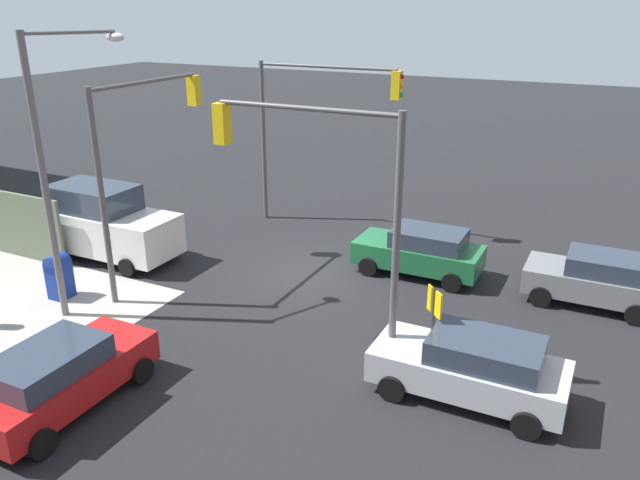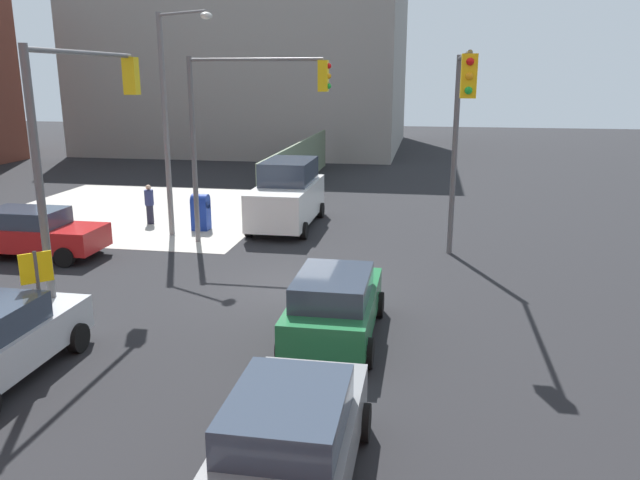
% 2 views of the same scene
% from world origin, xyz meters
% --- Properties ---
extents(ground_plane, '(120.00, 120.00, 0.00)m').
position_xyz_m(ground_plane, '(0.00, 0.00, 0.00)').
color(ground_plane, black).
extents(traffic_signal_nw_corner, '(5.00, 0.36, 6.50)m').
position_xyz_m(traffic_signal_nw_corner, '(-2.61, 4.50, 4.60)').
color(traffic_signal_nw_corner, '#59595B').
rests_on(traffic_signal_nw_corner, ground).
extents(traffic_signal_se_corner, '(6.02, 0.36, 6.50)m').
position_xyz_m(traffic_signal_se_corner, '(2.18, -4.50, 4.66)').
color(traffic_signal_se_corner, '#59595B').
rests_on(traffic_signal_se_corner, ground).
extents(traffic_signal_ne_corner, '(0.36, 4.99, 6.50)m').
position_xyz_m(traffic_signal_ne_corner, '(4.50, 2.62, 4.60)').
color(traffic_signal_ne_corner, '#59595B').
rests_on(traffic_signal_ne_corner, ground).
extents(street_lamp_corner, '(1.49, 2.41, 8.00)m').
position_xyz_m(street_lamp_corner, '(5.03, 5.47, 4.70)').
color(street_lamp_corner, slate).
rests_on(street_lamp_corner, ground).
extents(warning_sign_two_way, '(0.48, 0.48, 2.40)m').
position_xyz_m(warning_sign_two_way, '(-5.40, 4.17, 1.64)').
color(warning_sign_two_way, '#4C4C4C').
rests_on(warning_sign_two_way, ground).
extents(mailbox_blue, '(0.56, 0.64, 1.43)m').
position_xyz_m(mailbox_blue, '(6.20, 5.00, 0.76)').
color(mailbox_blue, navy).
rests_on(mailbox_blue, ground).
extents(hatchback_green, '(4.20, 2.02, 1.62)m').
position_xyz_m(hatchback_green, '(-3.25, -1.70, 0.84)').
color(hatchback_green, '#1E6638').
rests_on(hatchback_green, ground).
extents(hatchback_silver, '(4.41, 2.02, 1.62)m').
position_xyz_m(hatchback_silver, '(-6.50, 4.61, 0.84)').
color(hatchback_silver, '#B7BABF').
rests_on(hatchback_silver, ground).
extents(hatchback_red, '(2.02, 4.35, 1.62)m').
position_xyz_m(hatchback_red, '(1.66, 9.08, 0.84)').
color(hatchback_red, '#B21919').
rests_on(hatchback_red, ground).
extents(coupe_gray, '(3.87, 2.02, 1.62)m').
position_xyz_m(coupe_gray, '(-8.66, -1.89, 0.84)').
color(coupe_gray, slate).
rests_on(coupe_gray, ground).
extents(van_white_delivery, '(5.40, 2.32, 2.62)m').
position_xyz_m(van_white_delivery, '(7.42, 1.80, 1.28)').
color(van_white_delivery, white).
rests_on(van_white_delivery, ground).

